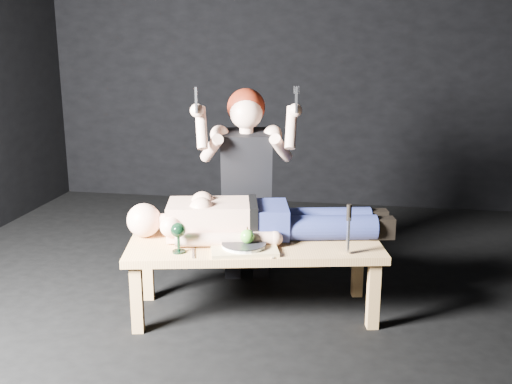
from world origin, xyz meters
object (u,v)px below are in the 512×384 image
carving_knife (348,229)px  lying_man (261,215)px  table (255,278)px  serving_tray (244,248)px  kneeling_woman (246,183)px  goblet (178,238)px

carving_knife → lying_man: bearing=144.8°
table → carving_knife: carving_knife is taller
lying_man → carving_knife: 0.58m
lying_man → serving_tray: 0.31m
serving_tray → carving_knife: (0.59, 0.05, 0.13)m
kneeling_woman → carving_knife: 0.94m
carving_knife → serving_tray: bearing=172.8°
serving_tray → goblet: 0.38m
goblet → carving_knife: carving_knife is taller
carving_knife → goblet: bearing=176.7°
lying_man → kneeling_woman: (-0.17, 0.39, 0.10)m
table → serving_tray: 0.28m
kneeling_woman → goblet: 0.82m
serving_tray → goblet: goblet is taller
table → goblet: bearing=-161.2°
table → goblet: size_ratio=8.47×
kneeling_woman → serving_tray: (0.11, -0.67, -0.22)m
kneeling_woman → carving_knife: bearing=-52.5°
lying_man → carving_knife: size_ratio=5.23×
table → kneeling_woman: (-0.15, 0.53, 0.46)m
lying_man → goblet: (-0.41, -0.37, -0.04)m
serving_tray → carving_knife: carving_knife is taller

